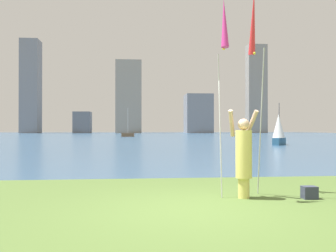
% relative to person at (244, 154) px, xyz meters
% --- Properties ---
extents(ground, '(120.00, 138.00, 0.12)m').
position_rel_person_xyz_m(ground, '(-1.24, 50.02, -0.97)').
color(ground, '#4C662D').
extents(person, '(0.68, 0.50, 1.85)m').
position_rel_person_xyz_m(person, '(0.00, 0.00, 0.00)').
color(person, '#D8CC66').
rests_on(person, ground).
extents(kite_flag_left, '(0.16, 0.69, 4.13)m').
position_rel_person_xyz_m(kite_flag_left, '(-0.45, -0.15, 2.57)').
color(kite_flag_left, '#B2B2B7').
rests_on(kite_flag_left, ground).
extents(kite_flag_right, '(0.16, 0.88, 4.66)m').
position_rel_person_xyz_m(kite_flag_right, '(0.45, 0.68, 2.90)').
color(kite_flag_right, '#B2B2B7').
rests_on(kite_flag_right, ground).
extents(bag, '(0.29, 0.22, 0.26)m').
position_rel_person_xyz_m(bag, '(1.33, -0.21, -0.78)').
color(bag, '#33384C').
rests_on(bag, ground).
extents(sailboat_1, '(1.77, 1.96, 3.67)m').
position_rel_person_xyz_m(sailboat_1, '(10.14, 22.06, 0.40)').
color(sailboat_1, '#2D6084').
rests_on(sailboat_1, ground).
extents(sailboat_2, '(2.19, 0.97, 4.93)m').
position_rel_person_xyz_m(sailboat_2, '(-3.57, 52.77, -0.56)').
color(sailboat_2, brown).
rests_on(sailboat_2, ground).
extents(skyline_tower_0, '(5.26, 5.41, 27.89)m').
position_rel_person_xyz_m(skyline_tower_0, '(-33.56, 100.37, 13.04)').
color(skyline_tower_0, gray).
rests_on(skyline_tower_0, ground).
extents(skyline_tower_1, '(5.07, 4.66, 6.34)m').
position_rel_person_xyz_m(skyline_tower_1, '(-18.04, 98.49, 2.26)').
color(skyline_tower_1, slate).
rests_on(skyline_tower_1, ground).
extents(skyline_tower_2, '(7.63, 4.57, 21.65)m').
position_rel_person_xyz_m(skyline_tower_2, '(-4.32, 97.48, 9.91)').
color(skyline_tower_2, gray).
rests_on(skyline_tower_2, ground).
extents(skyline_tower_3, '(7.96, 7.91, 11.72)m').
position_rel_person_xyz_m(skyline_tower_3, '(16.82, 97.69, 4.95)').
color(skyline_tower_3, gray).
rests_on(skyline_tower_3, ground).
extents(skyline_tower_4, '(5.90, 3.66, 27.35)m').
position_rel_person_xyz_m(skyline_tower_4, '(35.24, 98.07, 12.77)').
color(skyline_tower_4, gray).
rests_on(skyline_tower_4, ground).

